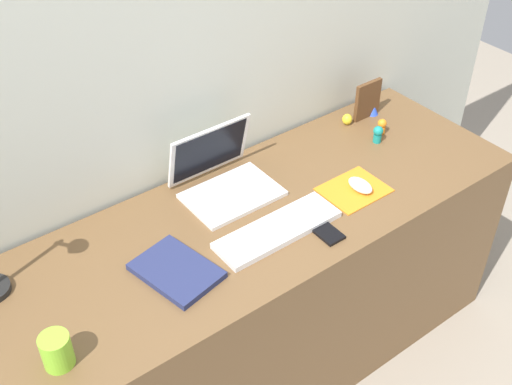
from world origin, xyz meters
The scene contains 15 objects.
ground_plane centered at (0.00, 0.00, 0.00)m, with size 6.00×6.00×0.00m, color gray.
back_wall centered at (0.00, 0.35, 0.75)m, with size 3.05×0.05×1.49m, color beige.
desk centered at (0.00, 0.00, 0.37)m, with size 1.85×0.63×0.74m, color brown.
laptop centered at (-0.01, 0.18, 0.79)m, with size 0.30×0.26×0.21m.
keyboard centered at (0.00, -0.11, 0.75)m, with size 0.41×0.13×0.02m, color white.
mousepad centered at (0.33, -0.10, 0.74)m, with size 0.21×0.17×0.00m, color orange.
mouse centered at (0.35, -0.11, 0.76)m, with size 0.06×0.10×0.03m, color white.
cell_phone centered at (0.12, -0.19, 0.74)m, with size 0.06×0.13×0.01m, color black.
notebook_pad centered at (-0.34, -0.07, 0.75)m, with size 0.17×0.24×0.02m, color navy.
picture_frame centered at (0.69, 0.21, 0.81)m, with size 0.12×0.02×0.15m, color brown.
coffee_mug centered at (-0.73, -0.16, 0.79)m, with size 0.08×0.08×0.09m, color #8CDB33.
toy_figurine_orange centered at (0.65, 0.09, 0.77)m, with size 0.03×0.03×0.06m.
toy_figurine_yellow centered at (0.59, 0.22, 0.76)m, with size 0.04×0.04×0.04m, color yellow.
toy_figurine_blue centered at (0.72, 0.21, 0.76)m, with size 0.04×0.04×0.05m, color blue.
toy_figurine_teal centered at (0.60, 0.06, 0.78)m, with size 0.04×0.04×0.06m.
Camera 1 is at (-0.95, -1.25, 2.07)m, focal length 45.67 mm.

